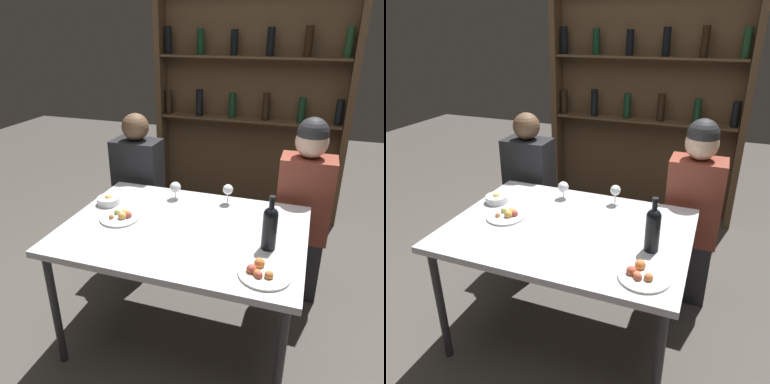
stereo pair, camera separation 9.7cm
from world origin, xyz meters
The scene contains 11 objects.
ground_plane centered at (0.00, 0.00, 0.00)m, with size 10.00×10.00×0.00m, color #47423D.
dining_table centered at (0.00, 0.00, 0.70)m, with size 1.31×0.95×0.76m.
wine_rack_wall centered at (0.00, 1.91, 1.22)m, with size 1.84×0.21×2.34m.
wine_bottle centered at (0.47, -0.07, 0.88)m, with size 0.07×0.07×0.28m.
wine_glass_0 centered at (-0.17, 0.33, 0.83)m, with size 0.07×0.07×0.11m.
wine_glass_1 centered at (0.16, 0.37, 0.85)m, with size 0.06×0.06×0.13m.
food_plate_0 centered at (-0.37, -0.02, 0.77)m, with size 0.22×0.22×0.05m.
food_plate_1 centered at (0.47, -0.30, 0.77)m, with size 0.23×0.23×0.05m.
snack_bowl centered at (-0.54, 0.13, 0.78)m, with size 0.14×0.14×0.06m.
seated_person_left centered at (-0.59, 0.65, 0.58)m, with size 0.34×0.22×1.22m.
seated_person_right centered at (0.61, 0.65, 0.63)m, with size 0.34×0.22×1.27m.
Camera 1 is at (0.61, -1.70, 1.76)m, focal length 35.00 mm.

